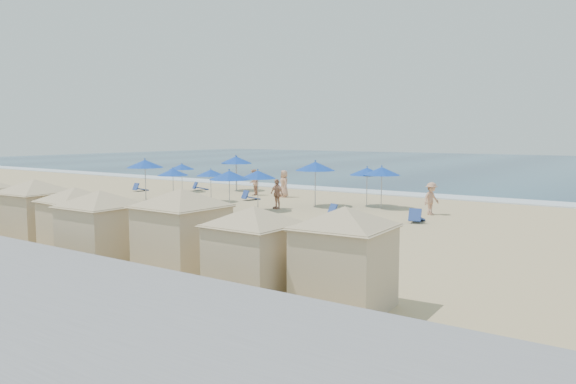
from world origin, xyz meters
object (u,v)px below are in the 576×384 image
(umbrella_8, at_px, (258,175))
(umbrella_7, at_px, (315,166))
(cabana_4, at_px, (182,222))
(cabana_5, at_px, (254,241))
(beachgoer_1, at_px, (277,194))
(beachgoer_2, at_px, (431,199))
(umbrella_3, at_px, (173,172))
(umbrella_0, at_px, (182,167))
(umbrella_4, at_px, (237,160))
(umbrella_1, at_px, (145,164))
(cabana_1, at_px, (35,204))
(umbrella_2, at_px, (236,160))
(beachgoer_3, at_px, (284,184))
(cabana_3, at_px, (101,219))
(trash_bin, at_px, (172,228))
(beachgoer_0, at_px, (254,182))
(umbrella_6, at_px, (229,175))
(cabana_2, at_px, (76,213))
(umbrella_5, at_px, (211,173))
(cabana_6, at_px, (345,245))
(umbrella_9, at_px, (367,171))
(umbrella_10, at_px, (382,171))

(umbrella_8, bearing_deg, umbrella_7, 65.14)
(cabana_4, bearing_deg, umbrella_8, 119.34)
(cabana_5, distance_m, beachgoer_1, 17.33)
(beachgoer_2, bearing_deg, umbrella_7, 112.13)
(cabana_4, relative_size, umbrella_8, 2.02)
(cabana_4, bearing_deg, umbrella_3, 137.45)
(umbrella_0, xyz_separation_m, umbrella_4, (2.72, 2.91, 0.42))
(umbrella_1, xyz_separation_m, umbrella_4, (0.94, 7.82, -0.06))
(cabana_1, distance_m, umbrella_2, 21.39)
(cabana_5, distance_m, beachgoer_3, 23.05)
(cabana_4, xyz_separation_m, cabana_5, (3.03, -0.44, -0.15))
(cabana_3, xyz_separation_m, umbrella_0, (-14.86, 17.94, 0.26))
(trash_bin, relative_size, beachgoer_0, 0.43)
(cabana_5, distance_m, umbrella_6, 14.63)
(beachgoer_0, bearing_deg, cabana_1, -5.69)
(umbrella_0, relative_size, umbrella_2, 0.80)
(cabana_2, distance_m, umbrella_5, 15.63)
(umbrella_7, bearing_deg, beachgoer_2, 5.72)
(umbrella_7, distance_m, beachgoer_3, 5.28)
(beachgoer_3, bearing_deg, umbrella_8, -29.47)
(beachgoer_2, relative_size, beachgoer_3, 0.94)
(cabana_2, bearing_deg, trash_bin, 90.04)
(umbrella_1, xyz_separation_m, beachgoer_1, (9.24, 1.51, -1.48))
(beachgoer_0, relative_size, beachgoer_2, 1.05)
(cabana_6, bearing_deg, umbrella_9, 115.55)
(umbrella_2, height_order, umbrella_6, umbrella_2)
(beachgoer_2, bearing_deg, umbrella_6, 144.35)
(cabana_2, xyz_separation_m, umbrella_7, (-0.35, 15.96, 0.83))
(umbrella_7, bearing_deg, cabana_6, -55.58)
(umbrella_4, xyz_separation_m, umbrella_10, (13.06, -2.81, -0.13))
(umbrella_2, xyz_separation_m, beachgoer_1, (8.42, -6.37, -1.45))
(umbrella_2, bearing_deg, cabana_4, -53.18)
(umbrella_6, height_order, beachgoer_0, umbrella_6)
(cabana_1, bearing_deg, umbrella_9, 74.67)
(cabana_3, bearing_deg, cabana_4, 12.98)
(umbrella_4, bearing_deg, beachgoer_1, -37.29)
(umbrella_9, distance_m, beachgoer_3, 6.83)
(cabana_1, relative_size, beachgoer_3, 2.48)
(beachgoer_0, xyz_separation_m, beachgoer_3, (2.39, 0.26, 0.01))
(cabana_2, xyz_separation_m, umbrella_8, (-1.92, 12.57, 0.48))
(trash_bin, height_order, umbrella_10, umbrella_10)
(cabana_6, height_order, umbrella_6, cabana_6)
(umbrella_1, relative_size, beachgoer_1, 1.59)
(umbrella_3, height_order, umbrella_5, umbrella_3)
(umbrella_4, xyz_separation_m, beachgoer_0, (2.93, -1.68, -1.36))
(cabana_1, bearing_deg, umbrella_1, 123.51)
(cabana_1, distance_m, umbrella_7, 16.01)
(beachgoer_0, bearing_deg, beachgoer_1, 30.52)
(trash_bin, distance_m, umbrella_1, 13.57)
(cabana_5, bearing_deg, trash_bin, 149.26)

